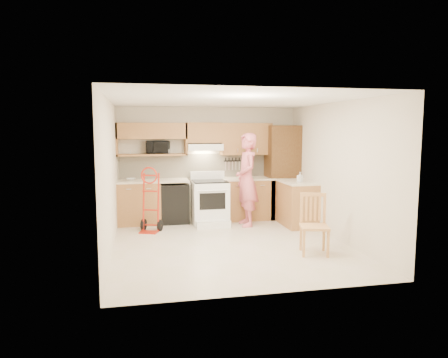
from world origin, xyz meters
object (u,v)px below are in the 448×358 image
object	(u,v)px
person	(247,180)
dining_chair	(314,225)
microwave	(158,147)
range	(210,199)
hand_truck	(150,203)

from	to	relation	value
person	dining_chair	size ratio (longest dim) A/B	1.99
microwave	dining_chair	size ratio (longest dim) A/B	0.51
range	microwave	bearing A→B (deg)	155.30
person	range	bearing A→B (deg)	-109.22
range	dining_chair	distance (m)	2.74
range	hand_truck	size ratio (longest dim) A/B	0.95
hand_truck	microwave	bearing A→B (deg)	97.56
microwave	person	size ratio (longest dim) A/B	0.26
range	hand_truck	xyz separation A→B (m)	(-1.28, -0.40, 0.03)
range	person	xyz separation A→B (m)	(0.73, -0.25, 0.42)
microwave	hand_truck	world-z (taller)	microwave
person	hand_truck	size ratio (longest dim) A/B	1.67
microwave	person	distance (m)	2.05
range	person	distance (m)	0.88
range	dining_chair	xyz separation A→B (m)	(1.28, -2.42, -0.07)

